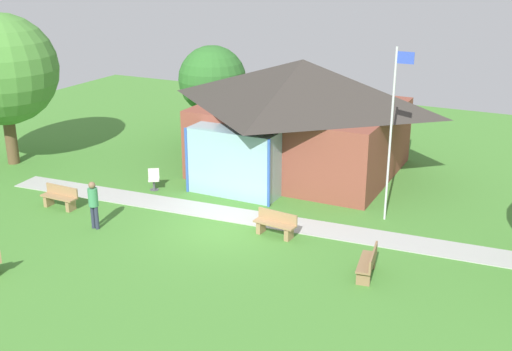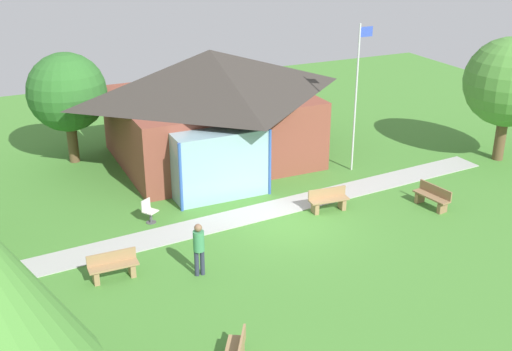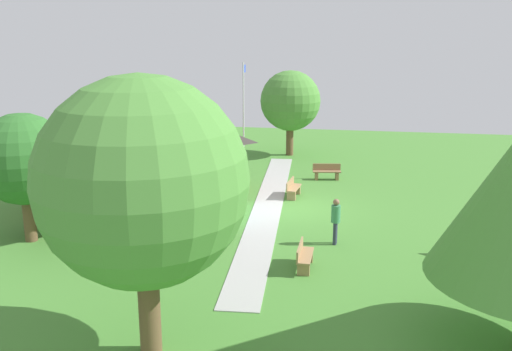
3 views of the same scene
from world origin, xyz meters
TOP-DOWN VIEW (x-y plane):
  - ground_plane at (0.00, 0.00)m, footprint 44.00×44.00m
  - pavilion at (-0.20, 7.12)m, footprint 9.04×8.62m
  - footpath at (0.00, 1.32)m, footprint 20.03×2.75m
  - flagpole at (4.78, 3.41)m, footprint 0.64×0.08m
  - bench_mid_right at (5.44, -1.01)m, footprint 0.66×1.55m
  - bench_rear_near_path at (1.77, 0.39)m, footprint 1.54×0.58m
  - bench_mid_left at (-6.58, -0.95)m, footprint 1.50×0.46m
  - patio_chair_west at (-4.53, 2.25)m, footprint 0.61×0.61m
  - visitor_strolling_lawn at (-4.14, -1.88)m, footprint 0.34×0.34m
  - tree_behind_pavilion_left at (-5.86, 9.44)m, footprint 3.38×3.38m
  - tree_west_hedge at (-12.29, 2.22)m, footprint 4.88×4.88m

SIDE VIEW (x-z plane):
  - ground_plane at x=0.00m, z-range 0.00..0.00m
  - footpath at x=0.00m, z-range 0.00..0.03m
  - bench_mid_right at x=5.44m, z-range -0.02..0.82m
  - bench_rear_near_path at x=1.77m, z-range -0.02..0.82m
  - bench_mid_left at x=-6.58m, z-range -0.02..0.82m
  - patio_chair_west at x=-4.53m, z-range -0.01..0.85m
  - visitor_strolling_lawn at x=-4.14m, z-range 0.15..1.89m
  - pavilion at x=-0.20m, z-range 0.10..4.99m
  - tree_behind_pavilion_left at x=-5.86m, z-range 0.72..5.57m
  - flagpole at x=4.78m, z-range 0.30..6.51m
  - tree_west_hedge at x=-12.29m, z-range 0.92..7.68m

